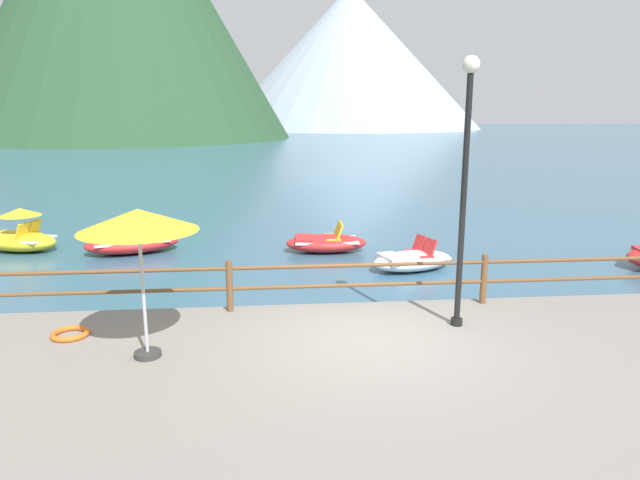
# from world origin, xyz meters

# --- Properties ---
(ground_plane) EXTENTS (200.00, 200.00, 0.00)m
(ground_plane) POSITION_xyz_m (0.00, 40.00, 0.00)
(ground_plane) COLOR #38607A
(promenade_dock) EXTENTS (28.00, 8.00, 0.40)m
(promenade_dock) POSITION_xyz_m (0.00, -2.20, 0.20)
(promenade_dock) COLOR gray
(promenade_dock) RESTS_ON ground
(dock_railing) EXTENTS (23.92, 0.12, 0.95)m
(dock_railing) POSITION_xyz_m (-0.00, 1.55, 0.98)
(dock_railing) COLOR brown
(dock_railing) RESTS_ON promenade_dock
(lamp_post) EXTENTS (0.28, 0.28, 4.42)m
(lamp_post) POSITION_xyz_m (1.52, 0.49, 3.05)
(lamp_post) COLOR black
(lamp_post) RESTS_ON promenade_dock
(beach_umbrella) EXTENTS (1.70, 1.70, 2.24)m
(beach_umbrella) POSITION_xyz_m (-3.50, -0.33, 2.45)
(beach_umbrella) COLOR #B2B2B7
(beach_umbrella) RESTS_ON promenade_dock
(life_ring) EXTENTS (0.61, 0.61, 0.09)m
(life_ring) POSITION_xyz_m (-4.91, 0.59, 0.45)
(life_ring) COLOR orange
(life_ring) RESTS_ON promenade_dock
(pedal_boat_0) EXTENTS (2.87, 2.01, 0.87)m
(pedal_boat_0) POSITION_xyz_m (-5.53, 7.81, 0.29)
(pedal_boat_0) COLOR red
(pedal_boat_0) RESTS_ON ground
(pedal_boat_1) EXTENTS (2.33, 1.21, 0.84)m
(pedal_boat_1) POSITION_xyz_m (-0.01, 7.41, 0.27)
(pedal_boat_1) COLOR red
(pedal_boat_1) RESTS_ON ground
(pedal_boat_2) EXTENTS (2.54, 1.91, 1.25)m
(pedal_boat_2) POSITION_xyz_m (-8.79, 8.35, 0.42)
(pedal_boat_2) COLOR yellow
(pedal_boat_2) RESTS_ON ground
(pedal_boat_4) EXTENTS (2.45, 1.78, 0.82)m
(pedal_boat_4) POSITION_xyz_m (1.98, 5.32, 0.25)
(pedal_boat_4) COLOR white
(pedal_boat_4) RESTS_ON ground
(distant_peak) EXTENTS (52.91, 52.91, 27.51)m
(distant_peak) POSITION_xyz_m (15.53, 111.03, 13.76)
(distant_peak) COLOR #9EADBC
(distant_peak) RESTS_ON ground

